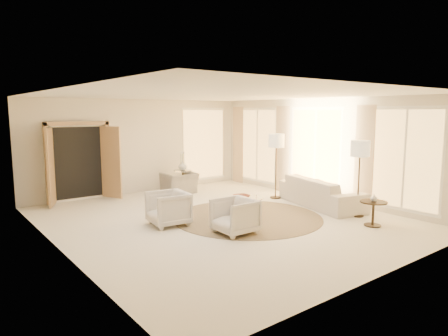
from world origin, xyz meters
TOP-DOWN VIEW (x-y plane):
  - room at (0.00, 0.00)m, footprint 7.04×8.04m
  - windows_right at (3.45, 0.10)m, footprint 0.10×6.40m
  - window_back_corner at (2.30, 3.95)m, footprint 1.70×0.10m
  - curtains_right at (3.40, 1.00)m, footprint 0.06×5.20m
  - french_doors at (-1.90, 3.82)m, footprint 1.95×0.66m
  - area_rug at (0.58, -0.25)m, footprint 4.42×4.42m
  - sofa at (2.85, -0.56)m, footprint 1.58×2.70m
  - armchair_left at (-1.19, 0.31)m, footprint 0.83×0.87m
  - armchair_right at (-0.43, -1.03)m, footprint 0.72×0.77m
  - accent_chair at (0.80, 3.11)m, footprint 0.96×0.63m
  - coffee_table at (0.53, -0.11)m, footprint 1.29×1.29m
  - end_table at (2.25, -2.42)m, footprint 0.57×0.57m
  - side_table at (1.10, 3.40)m, footprint 0.55×0.55m
  - floor_lamp_near at (2.59, 0.85)m, footprint 0.44×0.44m
  - floor_lamp_far at (2.69, -1.74)m, footprint 0.43×0.43m
  - bowl at (0.53, -0.11)m, footprint 0.40×0.40m
  - end_vase at (2.25, -2.42)m, footprint 0.20×0.20m
  - side_vase at (1.10, 3.40)m, footprint 0.29×0.29m

SIDE VIEW (x-z plane):
  - area_rug at x=0.58m, z-range 0.00..0.01m
  - coffee_table at x=0.53m, z-range 0.05..0.48m
  - end_table at x=2.25m, z-range 0.10..0.64m
  - sofa at x=2.85m, z-range 0.00..0.74m
  - side_table at x=1.10m, z-range 0.07..0.71m
  - armchair_right at x=-0.43m, z-range 0.00..0.78m
  - armchair_left at x=-1.19m, z-range 0.00..0.81m
  - accent_chair at x=0.80m, z-range 0.00..0.83m
  - bowl at x=0.53m, z-range 0.42..0.51m
  - end_vase at x=2.25m, z-range 0.53..0.69m
  - side_vase at x=1.10m, z-range 0.64..0.91m
  - french_doors at x=-1.90m, z-range -0.01..2.15m
  - curtains_right at x=3.40m, z-range 0.00..2.60m
  - windows_right at x=3.45m, z-range 0.15..2.55m
  - window_back_corner at x=2.30m, z-range 0.15..2.55m
  - room at x=0.00m, z-range -0.02..2.81m
  - floor_lamp_far at x=2.69m, z-range 0.62..2.40m
  - floor_lamp_near at x=2.59m, z-range 0.64..2.46m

